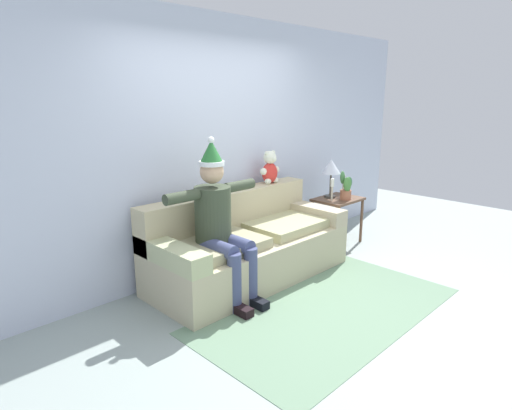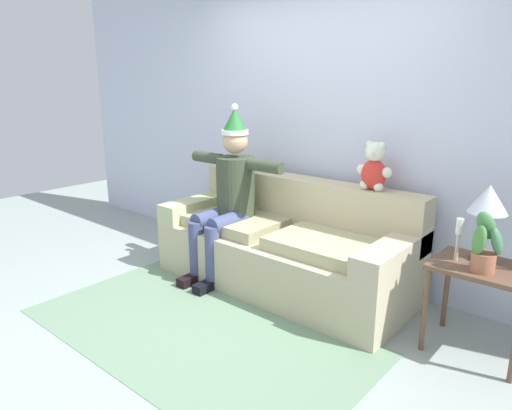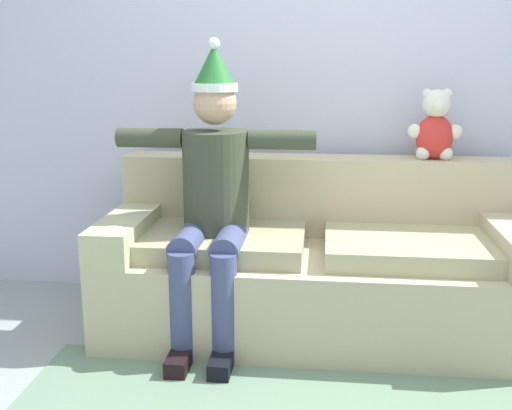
{
  "view_description": "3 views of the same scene",
  "coord_description": "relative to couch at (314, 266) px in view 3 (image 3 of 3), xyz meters",
  "views": [
    {
      "loc": [
        -2.95,
        -2.07,
        1.88
      ],
      "look_at": [
        -0.1,
        0.79,
        0.85
      ],
      "focal_mm": 30.22,
      "sensor_mm": 36.0,
      "label": 1
    },
    {
      "loc": [
        2.25,
        -2.0,
        1.73
      ],
      "look_at": [
        -0.13,
        0.78,
        0.73
      ],
      "focal_mm": 32.75,
      "sensor_mm": 36.0,
      "label": 2
    },
    {
      "loc": [
        0.04,
        -2.12,
        1.43
      ],
      "look_at": [
        -0.3,
        0.9,
        0.7
      ],
      "focal_mm": 43.17,
      "sensor_mm": 36.0,
      "label": 3
    }
  ],
  "objects": [
    {
      "name": "person_seated",
      "position": [
        -0.51,
        -0.17,
        0.43
      ],
      "size": [
        1.02,
        0.77,
        1.52
      ],
      "color": "#37422F",
      "rests_on": "ground_plane"
    },
    {
      "name": "back_wall",
      "position": [
        0.0,
        0.53,
        1.01
      ],
      "size": [
        7.0,
        0.1,
        2.7
      ],
      "primitive_type": "cube",
      "color": "silver",
      "rests_on": "ground_plane"
    },
    {
      "name": "couch",
      "position": [
        0.0,
        0.0,
        0.0
      ],
      "size": [
        2.19,
        0.91,
        0.89
      ],
      "color": "#BAB08D",
      "rests_on": "ground_plane"
    },
    {
      "name": "teddy_bear",
      "position": [
        0.63,
        0.27,
        0.71
      ],
      "size": [
        0.29,
        0.17,
        0.38
      ],
      "color": "red",
      "rests_on": "couch"
    }
  ]
}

